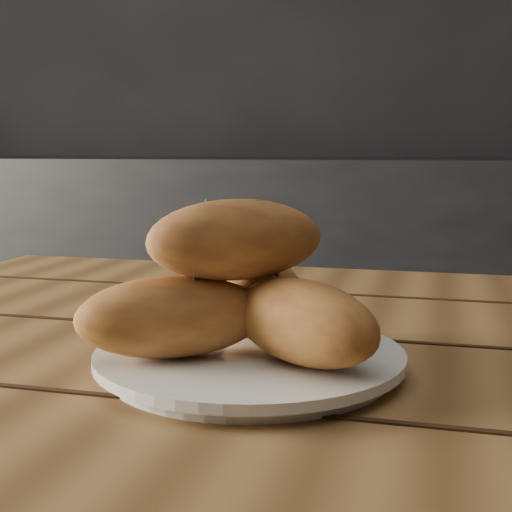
# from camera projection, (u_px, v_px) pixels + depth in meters

# --- Properties ---
(back_wall) EXTENTS (4.00, 0.04, 2.70)m
(back_wall) POSITION_uv_depth(u_px,v_px,m) (294.00, 11.00, 2.21)
(back_wall) COLOR black
(back_wall) RESTS_ON ground
(counter) EXTENTS (2.80, 0.60, 0.90)m
(counter) POSITION_uv_depth(u_px,v_px,m) (271.00, 315.00, 2.06)
(counter) COLOR black
(counter) RESTS_ON ground
(table) EXTENTS (1.42, 0.98, 0.75)m
(table) POSITION_uv_depth(u_px,v_px,m) (487.00, 501.00, 0.55)
(table) COLOR olive
(table) RESTS_ON ground
(plate) EXTENTS (0.24, 0.24, 0.02)m
(plate) POSITION_uv_depth(u_px,v_px,m) (250.00, 360.00, 0.56)
(plate) COLOR white
(plate) RESTS_ON table
(bread_rolls) EXTENTS (0.25, 0.22, 0.12)m
(bread_rolls) POSITION_uv_depth(u_px,v_px,m) (242.00, 294.00, 0.55)
(bread_rolls) COLOR #C48236
(bread_rolls) RESTS_ON plate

